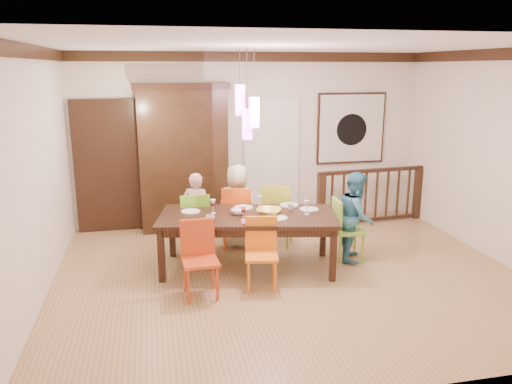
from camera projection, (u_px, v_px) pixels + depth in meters
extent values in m
plane|color=#9C7B4B|center=(289.00, 276.00, 6.53)|extent=(6.00, 6.00, 0.00)
plane|color=white|center=(293.00, 45.00, 5.82)|extent=(6.00, 6.00, 0.00)
plane|color=silver|center=(251.00, 139.00, 8.55)|extent=(6.00, 0.00, 6.00)
plane|color=silver|center=(33.00, 178.00, 5.57)|extent=(0.00, 5.00, 5.00)
plane|color=silver|center=(504.00, 158.00, 6.78)|extent=(0.00, 5.00, 5.00)
cube|color=black|center=(108.00, 169.00, 8.11)|extent=(1.04, 0.07, 2.24)
cube|color=silver|center=(271.00, 162.00, 8.68)|extent=(0.97, 0.05, 2.22)
cube|color=black|center=(351.00, 128.00, 8.84)|extent=(1.25, 0.04, 1.25)
cube|color=silver|center=(351.00, 128.00, 8.82)|extent=(1.18, 0.02, 1.18)
cylinder|color=black|center=(352.00, 130.00, 8.81)|extent=(0.56, 0.01, 0.56)
cube|color=#F84ABC|center=(240.00, 100.00, 6.28)|extent=(0.11, 0.11, 0.38)
cylinder|color=black|center=(240.00, 66.00, 6.18)|extent=(0.01, 0.01, 0.46)
cube|color=#F84ABC|center=(254.00, 112.00, 6.26)|extent=(0.11, 0.11, 0.38)
cylinder|color=black|center=(254.00, 72.00, 6.14)|extent=(0.01, 0.01, 0.61)
cube|color=#F84ABC|center=(247.00, 124.00, 6.33)|extent=(0.11, 0.11, 0.38)
cylinder|color=black|center=(247.00, 78.00, 6.19)|extent=(0.01, 0.01, 0.76)
cube|color=black|center=(247.00, 216.00, 6.62)|extent=(2.49, 1.49, 0.05)
cube|color=black|center=(165.00, 238.00, 6.92)|extent=(0.09, 0.09, 0.70)
cube|color=black|center=(314.00, 228.00, 7.36)|extent=(0.09, 0.09, 0.70)
cube|color=black|center=(167.00, 262.00, 6.07)|extent=(0.09, 0.09, 0.70)
cube|color=black|center=(335.00, 249.00, 6.51)|extent=(0.09, 0.09, 0.70)
cube|color=black|center=(241.00, 212.00, 7.09)|extent=(2.09, 0.46, 0.10)
cube|color=black|center=(255.00, 233.00, 6.20)|extent=(2.09, 0.46, 0.10)
cube|color=#72C925|center=(195.00, 224.00, 7.24)|extent=(0.42, 0.42, 0.04)
cube|color=#72C925|center=(194.00, 207.00, 7.18)|extent=(0.42, 0.05, 0.45)
cylinder|color=#72C925|center=(185.00, 243.00, 7.10)|extent=(0.04, 0.04, 0.43)
cylinder|color=#72C925|center=(208.00, 242.00, 7.17)|extent=(0.04, 0.04, 0.43)
cylinder|color=#72C925|center=(183.00, 236.00, 7.42)|extent=(0.04, 0.04, 0.43)
cylinder|color=#72C925|center=(206.00, 234.00, 7.48)|extent=(0.04, 0.04, 0.43)
cube|color=#F05A14|center=(237.00, 218.00, 7.47)|extent=(0.51, 0.51, 0.04)
cube|color=#F05A14|center=(237.00, 201.00, 7.41)|extent=(0.43, 0.13, 0.47)
cylinder|color=#F05A14|center=(228.00, 237.00, 7.32)|extent=(0.04, 0.04, 0.45)
cylinder|color=#F05A14|center=(251.00, 236.00, 7.39)|extent=(0.04, 0.04, 0.45)
cylinder|color=#F05A14|center=(224.00, 230.00, 7.66)|extent=(0.04, 0.04, 0.45)
cylinder|color=#F05A14|center=(246.00, 228.00, 7.73)|extent=(0.04, 0.04, 0.45)
cube|color=#A9C02E|center=(278.00, 215.00, 7.60)|extent=(0.58, 0.58, 0.04)
cube|color=#A9C02E|center=(278.00, 198.00, 7.53)|extent=(0.41, 0.22, 0.48)
cylinder|color=#A9C02E|center=(269.00, 234.00, 7.45)|extent=(0.04, 0.04, 0.46)
cylinder|color=#A9C02E|center=(292.00, 232.00, 7.52)|extent=(0.04, 0.04, 0.46)
cylinder|color=#A9C02E|center=(264.00, 227.00, 7.79)|extent=(0.04, 0.04, 0.46)
cylinder|color=#A9C02E|center=(286.00, 225.00, 7.86)|extent=(0.04, 0.04, 0.46)
cube|color=#C13F18|center=(200.00, 262.00, 5.84)|extent=(0.43, 0.43, 0.04)
cube|color=#C13F18|center=(200.00, 242.00, 5.78)|extent=(0.41, 0.06, 0.45)
cylinder|color=#C13F18|center=(188.00, 287.00, 5.70)|extent=(0.04, 0.04, 0.43)
cylinder|color=#C13F18|center=(217.00, 284.00, 5.77)|extent=(0.04, 0.04, 0.43)
cylinder|color=#C13F18|center=(186.00, 275.00, 6.01)|extent=(0.04, 0.04, 0.43)
cylinder|color=#C13F18|center=(213.00, 273.00, 6.08)|extent=(0.04, 0.04, 0.43)
cube|color=orange|center=(262.00, 256.00, 6.06)|extent=(0.46, 0.46, 0.04)
cube|color=orange|center=(262.00, 238.00, 6.01)|extent=(0.39, 0.11, 0.43)
cylinder|color=orange|center=(251.00, 279.00, 5.93)|extent=(0.03, 0.03, 0.41)
cylinder|color=orange|center=(277.00, 276.00, 6.00)|extent=(0.03, 0.03, 0.41)
cylinder|color=orange|center=(246.00, 268.00, 6.23)|extent=(0.03, 0.03, 0.41)
cylinder|color=orange|center=(271.00, 266.00, 6.30)|extent=(0.03, 0.03, 0.41)
cube|color=#84BC39|center=(348.00, 231.00, 6.99)|extent=(0.42, 0.42, 0.04)
cube|color=#84BC39|center=(349.00, 214.00, 6.93)|extent=(0.06, 0.40, 0.44)
cylinder|color=#84BC39|center=(341.00, 250.00, 6.86)|extent=(0.03, 0.03, 0.42)
cylinder|color=#84BC39|center=(363.00, 248.00, 6.92)|extent=(0.03, 0.03, 0.42)
cylinder|color=#84BC39|center=(333.00, 242.00, 7.16)|extent=(0.03, 0.03, 0.42)
cylinder|color=#84BC39|center=(354.00, 241.00, 7.23)|extent=(0.03, 0.03, 0.42)
cube|color=black|center=(185.00, 202.00, 8.34)|extent=(1.43, 0.44, 0.92)
cube|color=black|center=(183.00, 132.00, 8.08)|extent=(1.43, 0.40, 1.43)
cube|color=black|center=(182.00, 131.00, 8.26)|extent=(1.22, 0.02, 1.22)
cube|color=black|center=(181.00, 86.00, 7.90)|extent=(1.53, 0.44, 0.10)
cube|color=black|center=(319.00, 200.00, 8.48)|extent=(0.13, 0.13, 0.92)
cube|color=black|center=(421.00, 194.00, 8.86)|extent=(0.13, 0.13, 0.92)
cube|color=black|center=(372.00, 171.00, 8.56)|extent=(2.02, 0.26, 0.06)
cube|color=black|center=(370.00, 219.00, 8.77)|extent=(1.89, 0.23, 0.05)
imported|color=#F8BDC3|center=(197.00, 212.00, 7.33)|extent=(0.50, 0.42, 1.18)
imported|color=beige|center=(237.00, 206.00, 7.49)|extent=(0.73, 0.63, 1.26)
imported|color=teal|center=(356.00, 216.00, 6.96)|extent=(0.69, 0.75, 1.26)
imported|color=gold|center=(269.00, 212.00, 6.62)|extent=(0.43, 0.43, 0.08)
imported|color=white|center=(239.00, 212.00, 6.64)|extent=(0.23, 0.23, 0.07)
imported|color=silver|center=(210.00, 218.00, 6.30)|extent=(0.14, 0.14, 0.09)
imported|color=silver|center=(291.00, 207.00, 6.83)|extent=(0.12, 0.12, 0.09)
cylinder|color=white|center=(191.00, 211.00, 6.74)|extent=(0.26, 0.26, 0.01)
cylinder|color=white|center=(244.00, 207.00, 6.93)|extent=(0.26, 0.26, 0.01)
cylinder|color=white|center=(289.00, 205.00, 7.06)|extent=(0.26, 0.26, 0.01)
cylinder|color=white|center=(192.00, 226.00, 6.13)|extent=(0.26, 0.26, 0.01)
cylinder|color=white|center=(277.00, 218.00, 6.44)|extent=(0.26, 0.26, 0.01)
cylinder|color=white|center=(309.00, 209.00, 6.84)|extent=(0.26, 0.26, 0.01)
cube|color=#D83359|center=(248.00, 222.00, 6.27)|extent=(0.18, 0.14, 0.01)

